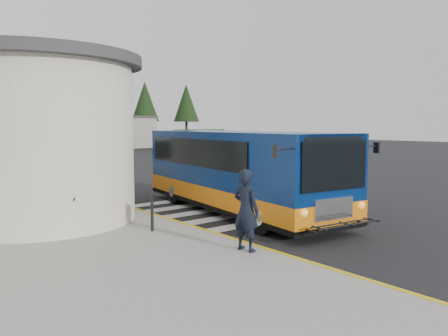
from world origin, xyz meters
TOP-DOWN VIEW (x-y plane):
  - ground at (0.00, 0.00)m, footprint 140.00×140.00m
  - curb_strip at (-4.05, 4.00)m, footprint 0.12×34.00m
  - crosswalk at (-0.50, -0.80)m, footprint 8.00×5.35m
  - depot_building at (6.00, 42.00)m, footprint 26.40×8.40m
  - tree_line at (6.29, 50.00)m, footprint 58.40×4.40m
  - transit_bus at (-1.27, -1.60)m, footprint 4.28×10.00m
  - pedestrian_a at (-4.50, -5.60)m, footprint 0.53×0.73m
  - pedestrian_b at (-7.31, -1.77)m, footprint 1.10×1.13m
  - bollard at (-5.21, -2.66)m, footprint 0.08×0.08m
  - far_bus_a at (7.41, 34.81)m, footprint 8.47×3.34m
  - far_bus_b at (18.79, 27.96)m, footprint 8.58×5.76m

SIDE VIEW (x-z plane):
  - ground at x=0.00m, z-range 0.00..0.00m
  - crosswalk at x=-0.50m, z-range 0.00..0.01m
  - curb_strip at x=-4.05m, z-range 0.00..0.16m
  - bollard at x=-5.21m, z-range 0.15..1.15m
  - pedestrian_b at x=-7.31m, z-range 0.15..1.99m
  - pedestrian_a at x=-4.50m, z-range 0.15..2.00m
  - transit_bus at x=-1.27m, z-range -0.06..2.69m
  - far_bus_a at x=7.41m, z-range 0.32..2.45m
  - far_bus_b at x=18.79m, z-range 0.32..2.49m
  - depot_building at x=6.00m, z-range 0.01..4.21m
  - tree_line at x=6.29m, z-range 1.77..11.77m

